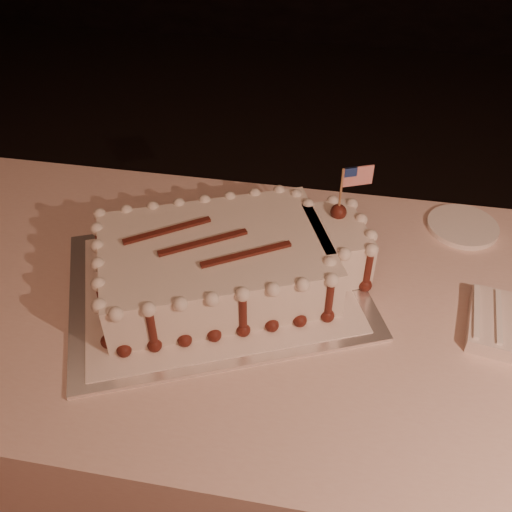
% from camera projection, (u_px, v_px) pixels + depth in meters
% --- Properties ---
extents(room_shell, '(6.10, 8.10, 2.90)m').
position_uv_depth(room_shell, '(317.00, 236.00, 0.22)').
color(room_shell, black).
rests_on(room_shell, ground).
extents(banquet_table, '(2.40, 0.80, 0.75)m').
position_uv_depth(banquet_table, '(312.00, 419.00, 1.34)').
color(banquet_table, beige).
rests_on(banquet_table, ground).
extents(cake_board, '(0.70, 0.62, 0.01)m').
position_uv_depth(cake_board, '(217.00, 284.00, 1.14)').
color(cake_board, white).
rests_on(cake_board, banquet_table).
extents(doily, '(0.62, 0.56, 0.00)m').
position_uv_depth(doily, '(217.00, 282.00, 1.14)').
color(doily, white).
rests_on(doily, cake_board).
extents(sheet_cake, '(0.57, 0.43, 0.21)m').
position_uv_depth(sheet_cake, '(231.00, 261.00, 1.11)').
color(sheet_cake, silver).
rests_on(sheet_cake, doily).
extents(side_plate, '(0.16, 0.16, 0.01)m').
position_uv_depth(side_plate, '(463.00, 226.00, 1.28)').
color(side_plate, white).
rests_on(side_plate, banquet_table).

